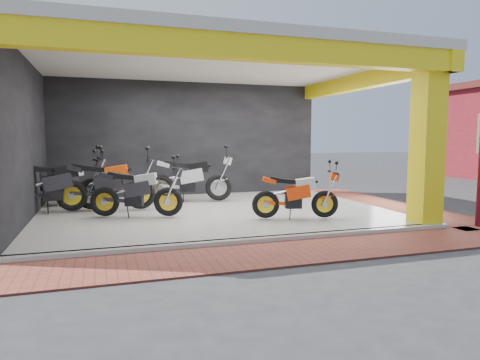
% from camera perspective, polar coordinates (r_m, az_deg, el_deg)
% --- Properties ---
extents(ground, '(80.00, 80.00, 0.00)m').
position_cam_1_polar(ground, '(8.45, 0.00, -6.82)').
color(ground, '#2D2D30').
rests_on(ground, ground).
extents(showroom_floor, '(8.00, 6.00, 0.10)m').
position_cam_1_polar(showroom_floor, '(10.33, -3.42, -4.27)').
color(showroom_floor, silver).
rests_on(showroom_floor, ground).
extents(showroom_ceiling, '(8.40, 6.40, 0.20)m').
position_cam_1_polar(showroom_ceiling, '(10.33, -3.54, 15.52)').
color(showroom_ceiling, beige).
rests_on(showroom_ceiling, corner_column).
extents(back_wall, '(8.20, 0.20, 3.50)m').
position_cam_1_polar(back_wall, '(13.20, -6.85, 5.26)').
color(back_wall, black).
rests_on(back_wall, ground).
extents(left_wall, '(0.20, 6.20, 3.50)m').
position_cam_1_polar(left_wall, '(9.98, -27.01, 4.61)').
color(left_wall, black).
rests_on(left_wall, ground).
extents(corner_column, '(0.50, 0.50, 3.50)m').
position_cam_1_polar(corner_column, '(9.49, 23.70, 4.72)').
color(corner_column, yellow).
rests_on(corner_column, ground).
extents(header_beam_front, '(8.40, 0.30, 0.40)m').
position_cam_1_polar(header_beam_front, '(7.46, 2.47, 17.07)').
color(header_beam_front, yellow).
rests_on(header_beam_front, corner_column).
extents(header_beam_right, '(0.30, 6.40, 0.40)m').
position_cam_1_polar(header_beam_right, '(11.92, 15.92, 12.53)').
color(header_beam_right, yellow).
rests_on(header_beam_right, corner_column).
extents(floor_kerb, '(8.00, 0.20, 0.10)m').
position_cam_1_polar(floor_kerb, '(7.50, 2.42, -8.03)').
color(floor_kerb, silver).
rests_on(floor_kerb, ground).
extents(paver_front, '(9.00, 1.40, 0.03)m').
position_cam_1_polar(paver_front, '(6.80, 4.74, -9.77)').
color(paver_front, '#9C4133').
rests_on(paver_front, ground).
extents(paver_right, '(1.40, 7.00, 0.03)m').
position_cam_1_polar(paver_right, '(12.42, 18.59, -3.05)').
color(paver_right, '#9C4133').
rests_on(paver_right, ground).
extents(moto_hero, '(2.08, 1.20, 1.20)m').
position_cam_1_polar(moto_hero, '(9.29, 11.26, -1.43)').
color(moto_hero, '#FF3E0A').
rests_on(moto_hero, showroom_floor).
extents(moto_row_a, '(2.27, 1.40, 1.30)m').
position_cam_1_polar(moto_row_a, '(9.39, -9.57, -1.00)').
color(moto_row_a, black).
rests_on(moto_row_a, showroom_floor).
extents(moto_row_b, '(2.56, 1.44, 1.47)m').
position_cam_1_polar(moto_row_b, '(11.58, -2.86, 0.73)').
color(moto_row_b, '#ABADB3').
rests_on(moto_row_b, showroom_floor).
extents(moto_row_c, '(2.50, 1.20, 1.47)m').
position_cam_1_polar(moto_row_c, '(10.45, -13.18, 0.05)').
color(moto_row_c, black).
rests_on(moto_row_c, showroom_floor).
extents(moto_row_d, '(2.51, 1.13, 1.49)m').
position_cam_1_polar(moto_row_d, '(10.74, -19.23, 0.08)').
color(moto_row_d, black).
rests_on(moto_row_d, showroom_floor).
extents(moto_row_e, '(2.38, 1.53, 1.36)m').
position_cam_1_polar(moto_row_e, '(11.89, -19.10, 0.29)').
color(moto_row_e, black).
rests_on(moto_row_e, showroom_floor).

